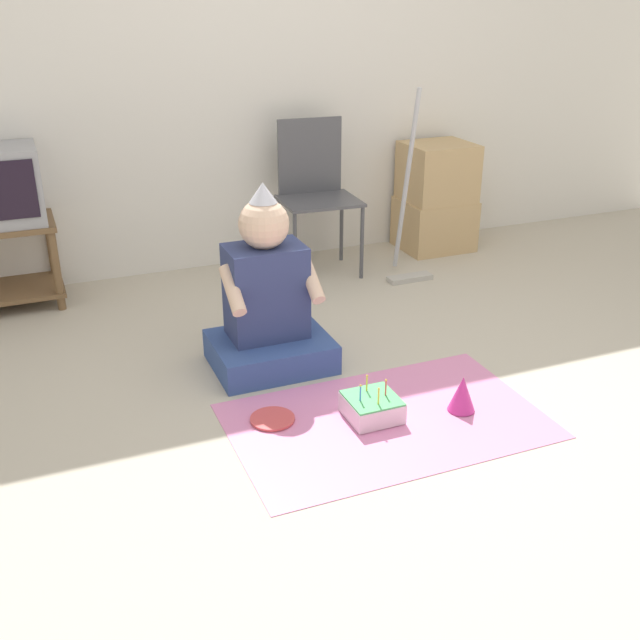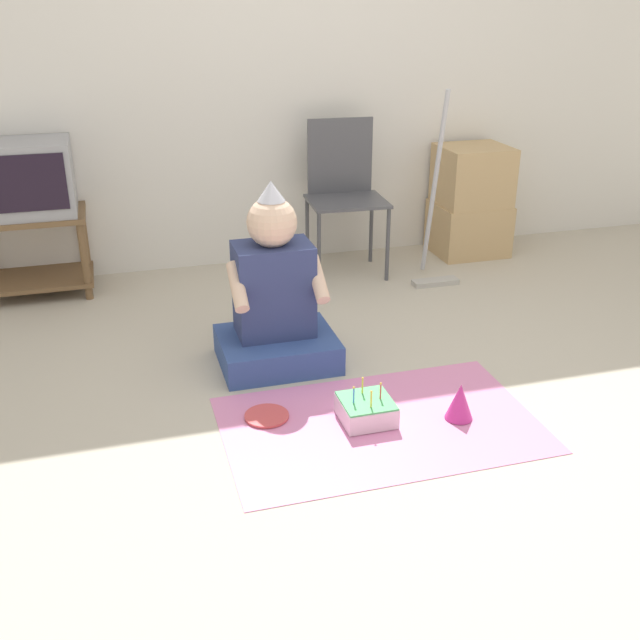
{
  "view_description": "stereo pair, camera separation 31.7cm",
  "coord_description": "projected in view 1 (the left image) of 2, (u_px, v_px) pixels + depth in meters",
  "views": [
    {
      "loc": [
        -1.45,
        -2.35,
        1.65
      ],
      "look_at": [
        -0.35,
        0.32,
        0.35
      ],
      "focal_mm": 42.0,
      "sensor_mm": 36.0,
      "label": 1
    },
    {
      "loc": [
        -1.15,
        -2.46,
        1.65
      ],
      "look_at": [
        -0.35,
        0.32,
        0.35
      ],
      "focal_mm": 42.0,
      "sensor_mm": 36.0,
      "label": 2
    }
  ],
  "objects": [
    {
      "name": "folding_chair",
      "position": [
        315.0,
        185.0,
        4.55
      ],
      "size": [
        0.48,
        0.42,
        0.92
      ],
      "color": "#4C4C51",
      "rests_on": "ground_plane"
    },
    {
      "name": "party_hat_blue",
      "position": [
        462.0,
        393.0,
        3.13
      ],
      "size": [
        0.12,
        0.12,
        0.16
      ],
      "color": "#CC338C",
      "rests_on": "party_cloth"
    },
    {
      "name": "cardboard_box_stack",
      "position": [
        436.0,
        198.0,
        5.0
      ],
      "size": [
        0.46,
        0.4,
        0.71
      ],
      "color": "tan",
      "rests_on": "ground_plane"
    },
    {
      "name": "paper_plate",
      "position": [
        272.0,
        419.0,
        3.09
      ],
      "size": [
        0.19,
        0.19,
        0.01
      ],
      "color": "#D84C4C",
      "rests_on": "party_cloth"
    },
    {
      "name": "birthday_cake",
      "position": [
        372.0,
        407.0,
        3.1
      ],
      "size": [
        0.21,
        0.21,
        0.17
      ],
      "color": "silver",
      "rests_on": "party_cloth"
    },
    {
      "name": "tv_stand",
      "position": [
        1.0,
        258.0,
        4.1
      ],
      "size": [
        0.61,
        0.41,
        0.48
      ],
      "color": "brown",
      "rests_on": "ground_plane"
    },
    {
      "name": "person_seated",
      "position": [
        268.0,
        304.0,
        3.45
      ],
      "size": [
        0.54,
        0.44,
        0.87
      ],
      "color": "#334C8C",
      "rests_on": "ground_plane"
    },
    {
      "name": "party_cloth",
      "position": [
        386.0,
        420.0,
        3.09
      ],
      "size": [
        1.28,
        0.8,
        0.01
      ],
      "color": "pink",
      "rests_on": "ground_plane"
    },
    {
      "name": "wall_back",
      "position": [
        258.0,
        54.0,
        4.45
      ],
      "size": [
        6.4,
        0.06,
        2.55
      ],
      "color": "silver",
      "rests_on": "ground_plane"
    },
    {
      "name": "ground_plane",
      "position": [
        425.0,
        411.0,
        3.16
      ],
      "size": [
        16.0,
        16.0,
        0.0
      ],
      "primitive_type": "plane",
      "color": "#BCB29E"
    },
    {
      "name": "dust_mop",
      "position": [
        408.0,
        228.0,
        4.48
      ],
      "size": [
        0.28,
        0.26,
        1.14
      ],
      "color": "#B2ADA3",
      "rests_on": "ground_plane"
    }
  ]
}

